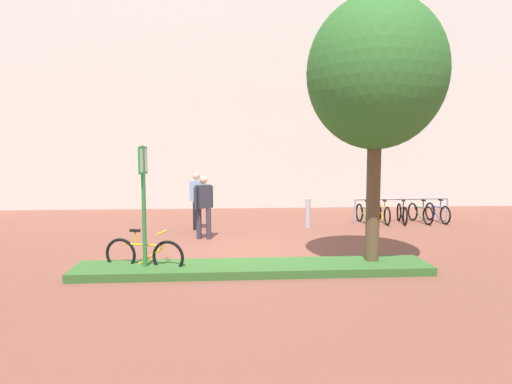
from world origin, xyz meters
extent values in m
plane|color=brown|center=(0.00, 0.00, 0.00)|extent=(60.00, 60.00, 0.00)
cube|color=silver|center=(0.00, 8.48, 5.00)|extent=(28.00, 1.20, 10.00)
cube|color=#336028|center=(0.08, -1.86, 0.08)|extent=(7.00, 1.10, 0.16)
cylinder|color=brown|center=(2.53, -1.69, 1.42)|extent=(0.28, 0.28, 2.84)
ellipsoid|color=#2D6628|center=(2.53, -1.69, 3.94)|extent=(2.75, 2.75, 3.03)
cylinder|color=#2D7238|center=(-2.04, -1.86, 1.25)|extent=(0.08, 0.08, 2.50)
cube|color=#198C33|center=(-2.04, -1.86, 2.22)|extent=(0.11, 0.36, 0.52)
cube|color=white|center=(-2.04, -1.86, 2.22)|extent=(0.11, 0.30, 0.44)
torus|color=black|center=(-2.57, -1.56, 0.33)|extent=(0.65, 0.25, 0.66)
torus|color=black|center=(-1.59, -1.85, 0.33)|extent=(0.65, 0.25, 0.66)
cylinder|color=gold|center=(-2.08, -1.70, 0.55)|extent=(0.81, 0.28, 0.04)
cylinder|color=gold|center=(-1.98, -1.73, 0.30)|extent=(0.59, 0.21, 0.44)
cylinder|color=gold|center=(-2.26, -1.65, 0.67)|extent=(0.04, 0.04, 0.28)
cube|color=black|center=(-2.26, -1.65, 0.83)|extent=(0.21, 0.13, 0.05)
cylinder|color=gold|center=(-1.71, -1.82, 0.81)|extent=(0.16, 0.41, 0.04)
cylinder|color=#99999E|center=(3.78, 3.75, 0.40)|extent=(0.06, 0.06, 0.80)
cylinder|color=#99999E|center=(6.93, 3.84, 0.40)|extent=(0.06, 0.06, 0.80)
cylinder|color=#99999E|center=(5.35, 3.79, 0.80)|extent=(3.15, 0.15, 0.06)
torus|color=black|center=(4.13, 3.27, 0.30)|extent=(0.10, 0.61, 0.61)
torus|color=black|center=(4.06, 4.21, 0.30)|extent=(0.10, 0.61, 0.61)
cylinder|color=#1E7233|center=(4.09, 3.74, 0.51)|extent=(0.09, 0.77, 0.03)
cylinder|color=#1E7233|center=(4.08, 3.83, 0.27)|extent=(0.07, 0.56, 0.40)
cylinder|color=#1E7233|center=(4.10, 3.57, 0.62)|extent=(0.03, 0.03, 0.26)
cube|color=black|center=(4.10, 3.57, 0.76)|extent=(0.09, 0.19, 0.05)
cylinder|color=#1E7233|center=(4.06, 4.10, 0.75)|extent=(0.39, 0.07, 0.04)
torus|color=black|center=(4.70, 3.35, 0.30)|extent=(0.08, 0.61, 0.61)
torus|color=black|center=(4.74, 4.29, 0.30)|extent=(0.08, 0.61, 0.61)
cylinder|color=gold|center=(4.72, 3.82, 0.51)|extent=(0.06, 0.77, 0.03)
cylinder|color=gold|center=(4.72, 3.91, 0.27)|extent=(0.05, 0.56, 0.40)
cylinder|color=gold|center=(4.71, 3.65, 0.62)|extent=(0.03, 0.03, 0.26)
cube|color=black|center=(4.71, 3.65, 0.76)|extent=(0.08, 0.19, 0.05)
cylinder|color=gold|center=(4.73, 4.17, 0.75)|extent=(0.39, 0.05, 0.04)
torus|color=black|center=(5.27, 3.31, 0.30)|extent=(0.16, 0.61, 0.61)
torus|color=black|center=(5.44, 4.23, 0.30)|extent=(0.16, 0.61, 0.61)
cylinder|color=black|center=(5.35, 3.77, 0.51)|extent=(0.17, 0.76, 0.03)
cylinder|color=black|center=(5.37, 3.86, 0.27)|extent=(0.13, 0.55, 0.40)
cylinder|color=black|center=(5.32, 3.60, 0.62)|extent=(0.03, 0.03, 0.26)
cube|color=black|center=(5.32, 3.60, 0.76)|extent=(0.11, 0.19, 0.05)
cylinder|color=black|center=(5.42, 4.12, 0.75)|extent=(0.39, 0.11, 0.04)
torus|color=black|center=(6.04, 3.32, 0.30)|extent=(0.13, 0.61, 0.61)
torus|color=black|center=(5.92, 4.26, 0.30)|extent=(0.13, 0.61, 0.61)
cylinder|color=#1E7233|center=(5.98, 3.79, 0.51)|extent=(0.13, 0.77, 0.03)
cylinder|color=#1E7233|center=(5.97, 3.88, 0.27)|extent=(0.10, 0.56, 0.40)
cylinder|color=#1E7233|center=(6.00, 3.62, 0.62)|extent=(0.03, 0.03, 0.26)
cube|color=black|center=(6.00, 3.62, 0.76)|extent=(0.10, 0.19, 0.05)
cylinder|color=#1E7233|center=(5.94, 4.14, 0.75)|extent=(0.39, 0.08, 0.04)
torus|color=black|center=(6.65, 3.41, 0.30)|extent=(0.10, 0.61, 0.61)
torus|color=black|center=(6.57, 4.34, 0.30)|extent=(0.10, 0.61, 0.61)
cylinder|color=#194CA5|center=(6.61, 3.87, 0.51)|extent=(0.10, 0.77, 0.03)
cylinder|color=#194CA5|center=(6.60, 3.96, 0.27)|extent=(0.08, 0.56, 0.40)
cylinder|color=#194CA5|center=(6.62, 3.70, 0.62)|extent=(0.03, 0.03, 0.26)
cube|color=black|center=(6.62, 3.70, 0.76)|extent=(0.09, 0.19, 0.05)
cylinder|color=#194CA5|center=(6.58, 4.23, 0.75)|extent=(0.39, 0.07, 0.04)
cylinder|color=#ADADB2|center=(2.10, 3.12, 0.45)|extent=(0.16, 0.16, 0.90)
cylinder|color=#383342|center=(-1.18, 1.58, 0.42)|extent=(0.14, 0.14, 0.85)
cylinder|color=#383342|center=(-0.92, 1.53, 0.42)|extent=(0.14, 0.14, 0.85)
cube|color=#2D2D38|center=(-1.05, 1.56, 1.16)|extent=(0.46, 0.43, 0.62)
cylinder|color=#2D2D38|center=(-1.26, 1.40, 1.13)|extent=(0.09, 0.09, 0.59)
cylinder|color=#2D2D38|center=(-0.84, 1.71, 1.13)|extent=(0.09, 0.09, 0.59)
sphere|color=tan|center=(-1.05, 1.56, 1.61)|extent=(0.22, 0.22, 0.22)
cylinder|color=black|center=(-1.29, 3.29, 0.42)|extent=(0.14, 0.14, 0.85)
cylinder|color=black|center=(-1.37, 2.98, 0.42)|extent=(0.14, 0.14, 0.85)
cube|color=#8CB2E5|center=(-1.33, 3.13, 1.16)|extent=(0.44, 0.46, 0.62)
cylinder|color=#8CB2E5|center=(-1.49, 3.33, 1.13)|extent=(0.09, 0.09, 0.59)
cylinder|color=#8CB2E5|center=(-1.16, 2.94, 1.13)|extent=(0.09, 0.09, 0.59)
sphere|color=tan|center=(-1.33, 3.13, 1.61)|extent=(0.22, 0.22, 0.22)
camera|label=1|loc=(-0.49, -10.63, 2.43)|focal=31.78mm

